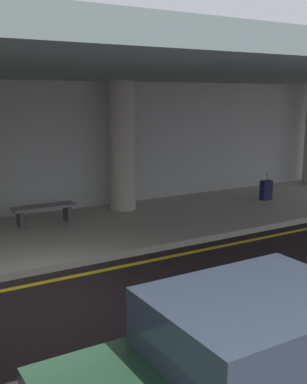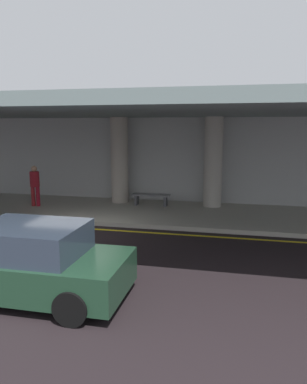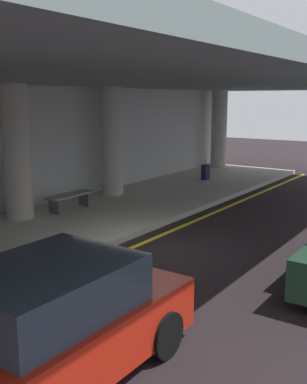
{
  "view_description": "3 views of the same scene",
  "coord_description": "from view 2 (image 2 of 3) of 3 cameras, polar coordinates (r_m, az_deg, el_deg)",
  "views": [
    {
      "loc": [
        -2.13,
        -7.54,
        3.4
      ],
      "look_at": [
        3.13,
        1.28,
        1.3
      ],
      "focal_mm": 44.31,
      "sensor_mm": 36.0,
      "label": 1
    },
    {
      "loc": [
        4.89,
        -10.6,
        3.4
      ],
      "look_at": [
        2.02,
        2.18,
        1.06
      ],
      "focal_mm": 34.25,
      "sensor_mm": 36.0,
      "label": 2
    },
    {
      "loc": [
        -8.04,
        -5.67,
        3.4
      ],
      "look_at": [
        2.55,
        1.72,
        0.78
      ],
      "focal_mm": 42.95,
      "sensor_mm": 36.0,
      "label": 3
    }
  ],
  "objects": [
    {
      "name": "sidewalk",
      "position": [
        14.93,
        -6.81,
        -2.83
      ],
      "size": [
        26.0,
        4.2,
        0.15
      ],
      "primitive_type": "cube",
      "color": "#B1AC9F",
      "rests_on": "ground"
    },
    {
      "name": "support_column_left_mid",
      "position": [
        15.92,
        -5.3,
        4.94
      ],
      "size": [
        0.75,
        0.75,
        3.65
      ],
      "primitive_type": "cylinder",
      "color": "#B0A699",
      "rests_on": "sidewalk"
    },
    {
      "name": "bench_metal",
      "position": [
        15.3,
        -0.4,
        -0.81
      ],
      "size": [
        1.6,
        0.5,
        0.48
      ],
      "color": "slate",
      "rests_on": "sidewalk"
    },
    {
      "name": "ceiling_overhang",
      "position": [
        14.09,
        -7.84,
        12.26
      ],
      "size": [
        28.0,
        13.2,
        0.3
      ],
      "primitive_type": "cube",
      "color": "gray",
      "rests_on": "support_column_far_left"
    },
    {
      "name": "support_column_center",
      "position": [
        15.17,
        9.27,
        4.6
      ],
      "size": [
        0.75,
        0.75,
        3.65
      ],
      "primitive_type": "cylinder",
      "color": "#B7B0A6",
      "rests_on": "sidewalk"
    },
    {
      "name": "lane_stripe_yellow",
      "position": [
        12.68,
        -10.6,
        -5.6
      ],
      "size": [
        26.0,
        0.14,
        0.01
      ],
      "primitive_type": "cube",
      "color": "yellow",
      "rests_on": "ground"
    },
    {
      "name": "traveler_with_luggage",
      "position": [
        15.87,
        -18.0,
        1.33
      ],
      "size": [
        0.38,
        0.38,
        1.68
      ],
      "rotation": [
        0.0,
        0.0,
        3.98
      ],
      "color": "maroon",
      "rests_on": "sidewalk"
    },
    {
      "name": "terminal_back_wall",
      "position": [
        16.76,
        -4.38,
        4.95
      ],
      "size": [
        26.0,
        0.3,
        3.8
      ],
      "primitive_type": "cube",
      "color": "#B2B4B3",
      "rests_on": "ground"
    },
    {
      "name": "ground_plane",
      "position": [
        12.16,
        -11.68,
        -6.33
      ],
      "size": [
        60.0,
        60.0,
        0.0
      ],
      "primitive_type": "plane",
      "color": "black"
    },
    {
      "name": "car_dark_green",
      "position": [
        7.89,
        -18.98,
        -10.36
      ],
      "size": [
        4.1,
        1.92,
        1.5
      ],
      "rotation": [
        0.0,
        0.0,
        3.06
      ],
      "color": "#1E3D29",
      "rests_on": "ground"
    }
  ]
}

